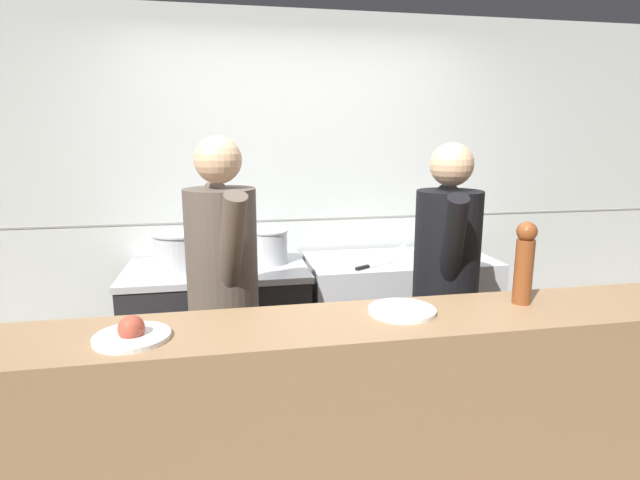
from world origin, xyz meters
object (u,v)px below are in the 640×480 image
(plated_dish_main, at_px, (132,334))
(chef_sous, at_px, (445,284))
(sauce_pot, at_px, (269,246))
(chefs_knife, at_px, (374,265))
(plated_dish_appetiser, at_px, (402,311))
(stock_pot, at_px, (181,249))
(oven_range, at_px, (219,333))
(chef_head_cook, at_px, (223,291))
(mixing_bowl_steel, at_px, (403,251))
(pepper_mill, at_px, (524,261))

(plated_dish_main, height_order, chef_sous, chef_sous)
(sauce_pot, relative_size, chefs_knife, 0.70)
(plated_dish_appetiser, xyz_separation_m, chef_sous, (0.47, 0.59, -0.09))
(stock_pot, bearing_deg, sauce_pot, 1.06)
(oven_range, height_order, chef_sous, chef_sous)
(chef_head_cook, bearing_deg, plated_dish_main, -126.36)
(oven_range, distance_m, stock_pot, 0.62)
(chefs_knife, bearing_deg, plated_dish_main, -135.43)
(plated_dish_appetiser, distance_m, chef_sous, 0.76)
(oven_range, bearing_deg, chef_sous, -31.99)
(sauce_pot, height_order, plated_dish_main, sauce_pot)
(sauce_pot, distance_m, mixing_bowl_steel, 0.93)
(mixing_bowl_steel, height_order, plated_dish_main, plated_dish_main)
(chefs_knife, height_order, chef_sous, chef_sous)
(stock_pot, distance_m, chef_head_cook, 0.81)
(plated_dish_main, relative_size, pepper_mill, 0.75)
(chef_sous, bearing_deg, chef_head_cook, -163.92)
(oven_range, relative_size, pepper_mill, 3.26)
(plated_dish_appetiser, xyz_separation_m, pepper_mill, (0.55, 0.02, 0.18))
(stock_pot, height_order, sauce_pot, stock_pot)
(oven_range, relative_size, mixing_bowl_steel, 4.58)
(plated_dish_main, distance_m, chef_head_cook, 0.80)
(sauce_pot, bearing_deg, plated_dish_main, -112.64)
(oven_range, distance_m, sauce_pot, 0.67)
(sauce_pot, bearing_deg, oven_range, -172.37)
(chefs_knife, bearing_deg, plated_dish_appetiser, -101.79)
(chef_head_cook, bearing_deg, oven_range, 81.00)
(chef_sous, bearing_deg, stock_pot, 169.54)
(plated_dish_appetiser, bearing_deg, chef_head_cook, 138.26)
(mixing_bowl_steel, distance_m, chef_sous, 0.76)
(stock_pot, xyz_separation_m, chefs_knife, (1.24, -0.21, -0.11))
(chefs_knife, distance_m, plated_dish_appetiser, 1.22)
(sauce_pot, relative_size, plated_dish_main, 0.96)
(pepper_mill, xyz_separation_m, chef_head_cook, (-1.27, 0.63, -0.25))
(plated_dish_main, xyz_separation_m, pepper_mill, (1.59, 0.10, 0.17))
(chefs_knife, bearing_deg, sauce_pot, 161.68)
(sauce_pot, relative_size, plated_dish_appetiser, 0.94)
(chefs_knife, bearing_deg, oven_range, 170.28)
(stock_pot, bearing_deg, mixing_bowl_steel, -1.71)
(plated_dish_main, bearing_deg, plated_dish_appetiser, 4.35)
(sauce_pot, height_order, mixing_bowl_steel, sauce_pot)
(pepper_mill, bearing_deg, chefs_knife, 104.31)
(oven_range, distance_m, pepper_mill, 2.04)
(mixing_bowl_steel, bearing_deg, sauce_pot, 176.58)
(oven_range, xyz_separation_m, chef_sous, (1.24, -0.77, 0.50))
(stock_pot, xyz_separation_m, sauce_pot, (0.57, 0.01, -0.00))
(stock_pot, relative_size, pepper_mill, 0.98)
(sauce_pot, relative_size, mixing_bowl_steel, 1.02)
(mixing_bowl_steel, bearing_deg, pepper_mill, -88.26)
(mixing_bowl_steel, xyz_separation_m, chef_head_cook, (-1.23, -0.71, 0.01))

